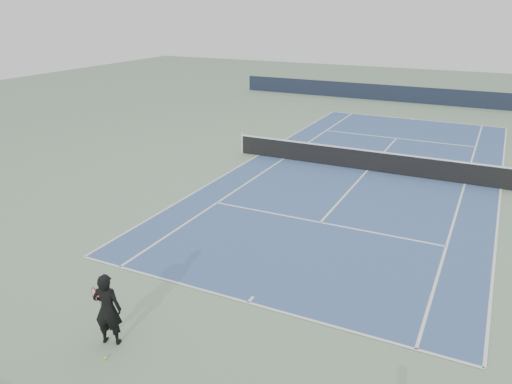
% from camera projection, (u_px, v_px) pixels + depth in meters
% --- Properties ---
extents(ground, '(80.00, 80.00, 0.00)m').
position_uv_depth(ground, '(367.00, 171.00, 22.53)').
color(ground, gray).
extents(court_surface, '(10.97, 23.77, 0.01)m').
position_uv_depth(court_surface, '(367.00, 170.00, 22.53)').
color(court_surface, '#3A5889').
rests_on(court_surface, ground).
extents(tennis_net, '(12.90, 0.10, 1.07)m').
position_uv_depth(tennis_net, '(368.00, 160.00, 22.35)').
color(tennis_net, silver).
rests_on(tennis_net, ground).
extents(windscreen_far, '(30.00, 0.25, 1.20)m').
position_uv_depth(windscreen_far, '(429.00, 96.00, 37.33)').
color(windscreen_far, black).
rests_on(windscreen_far, ground).
extents(tennis_player, '(0.83, 0.64, 1.71)m').
position_uv_depth(tennis_player, '(108.00, 309.00, 10.81)').
color(tennis_player, black).
rests_on(tennis_player, ground).
extents(tennis_ball, '(0.07, 0.07, 0.07)m').
position_uv_depth(tennis_ball, '(106.00, 358.00, 10.56)').
color(tennis_ball, '#D2E02D').
rests_on(tennis_ball, ground).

